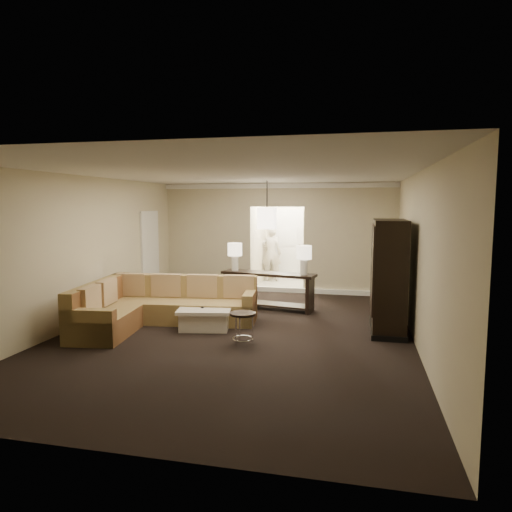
% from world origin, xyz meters
% --- Properties ---
extents(ground, '(8.00, 8.00, 0.00)m').
position_xyz_m(ground, '(0.00, 0.00, 0.00)').
color(ground, black).
rests_on(ground, ground).
extents(wall_back, '(6.00, 0.04, 2.80)m').
position_xyz_m(wall_back, '(0.00, 4.00, 1.40)').
color(wall_back, '#C7B796').
rests_on(wall_back, ground).
extents(wall_front, '(6.00, 0.04, 2.80)m').
position_xyz_m(wall_front, '(0.00, -4.00, 1.40)').
color(wall_front, '#C7B796').
rests_on(wall_front, ground).
extents(wall_left, '(0.04, 8.00, 2.80)m').
position_xyz_m(wall_left, '(-3.00, 0.00, 1.40)').
color(wall_left, '#C7B796').
rests_on(wall_left, ground).
extents(wall_right, '(0.04, 8.00, 2.80)m').
position_xyz_m(wall_right, '(3.00, 0.00, 1.40)').
color(wall_right, '#C7B796').
rests_on(wall_right, ground).
extents(ceiling, '(6.00, 8.00, 0.02)m').
position_xyz_m(ceiling, '(0.00, 0.00, 2.80)').
color(ceiling, silver).
rests_on(ceiling, wall_back).
extents(crown_molding, '(6.00, 0.10, 0.12)m').
position_xyz_m(crown_molding, '(0.00, 3.95, 2.73)').
color(crown_molding, white).
rests_on(crown_molding, wall_back).
extents(baseboard, '(6.00, 0.10, 0.12)m').
position_xyz_m(baseboard, '(0.00, 3.95, 0.06)').
color(baseboard, white).
rests_on(baseboard, ground).
extents(side_door, '(0.05, 0.90, 2.10)m').
position_xyz_m(side_door, '(-2.97, 2.80, 1.05)').
color(side_door, white).
rests_on(side_door, ground).
extents(foyer, '(1.44, 2.02, 2.80)m').
position_xyz_m(foyer, '(0.00, 5.34, 1.30)').
color(foyer, beige).
rests_on(foyer, ground).
extents(sectional_sofa, '(3.03, 2.57, 0.88)m').
position_xyz_m(sectional_sofa, '(-1.61, 0.24, 0.35)').
color(sectional_sofa, brown).
rests_on(sectional_sofa, ground).
extents(coffee_table, '(1.12, 1.12, 0.40)m').
position_xyz_m(coffee_table, '(-0.67, 0.29, 0.20)').
color(coffee_table, white).
rests_on(coffee_table, ground).
extents(console_table, '(2.12, 0.84, 0.80)m').
position_xyz_m(console_table, '(0.17, 2.00, 0.48)').
color(console_table, black).
rests_on(console_table, ground).
extents(armoire, '(0.60, 1.39, 2.00)m').
position_xyz_m(armoire, '(2.59, 0.75, 0.96)').
color(armoire, black).
rests_on(armoire, ground).
extents(drink_table, '(0.42, 0.42, 0.53)m').
position_xyz_m(drink_table, '(0.26, -0.57, 0.38)').
color(drink_table, black).
rests_on(drink_table, ground).
extents(table_lamp_left, '(0.32, 0.32, 0.61)m').
position_xyz_m(table_lamp_left, '(-0.61, 2.15, 1.21)').
color(table_lamp_left, white).
rests_on(table_lamp_left, console_table).
extents(table_lamp_right, '(0.32, 0.32, 0.61)m').
position_xyz_m(table_lamp_right, '(0.96, 1.85, 1.21)').
color(table_lamp_right, white).
rests_on(table_lamp_right, console_table).
extents(pendant_light, '(0.38, 0.38, 1.09)m').
position_xyz_m(pendant_light, '(0.00, 2.70, 1.95)').
color(pendant_light, black).
rests_on(pendant_light, ceiling).
extents(person, '(0.69, 0.50, 1.80)m').
position_xyz_m(person, '(-0.45, 5.60, 0.90)').
color(person, beige).
rests_on(person, ground).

